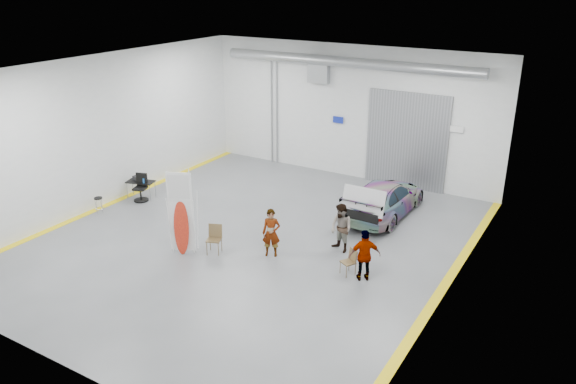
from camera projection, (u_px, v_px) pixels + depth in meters
The scene contains 13 objects.
ground at pixel (250, 240), 19.97m from camera, with size 16.00×16.00×0.00m, color slate.
room_shell at pixel (288, 116), 20.14m from camera, with size 14.02×16.18×6.01m.
sedan_car at pixel (385, 198), 21.79m from camera, with size 1.93×4.73×1.37m, color white.
person_a at pixel (271, 233), 18.57m from camera, with size 0.60×0.40×1.66m, color #8B6C4C.
person_b at pixel (341, 228), 18.87m from camera, with size 0.83×0.64×1.70m, color #55809C.
person_c at pixel (365, 255), 17.08m from camera, with size 0.97×0.40×1.67m, color #956131.
surfboard_display at pixel (178, 219), 18.60m from camera, with size 0.80×0.49×3.07m.
folding_chair_near at pixel (214, 245), 18.92m from camera, with size 0.60×0.63×0.98m.
folding_chair_far at pixel (348, 267), 17.59m from camera, with size 0.53×0.58×0.83m.
shop_stool at pixel (99, 205), 22.06m from camera, with size 0.34×0.34×0.66m.
work_table at pixel (140, 181), 23.50m from camera, with size 1.26×0.88×0.94m.
office_chair at pixel (142, 189), 23.23m from camera, with size 0.63×0.66×1.13m.
trunk_lid at pixel (363, 199), 19.85m from camera, with size 1.60×0.97×0.04m, color silver.
Camera 1 is at (10.35, -14.75, 8.87)m, focal length 35.00 mm.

